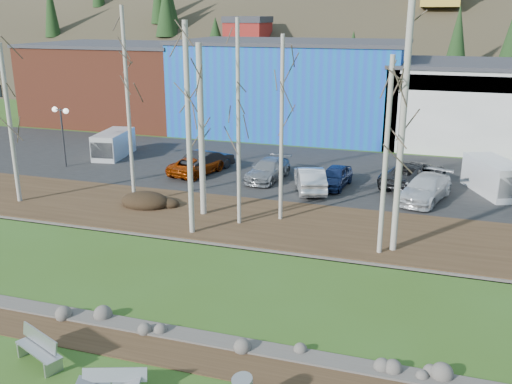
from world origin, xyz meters
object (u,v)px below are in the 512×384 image
(van_grey, at_px, (113,145))
(car_6, at_px, (425,188))
(car_4, at_px, (310,179))
(bench_intact, at_px, (39,349))
(car_0, at_px, (207,161))
(bench_damaged, at_px, (111,384))
(car_1, at_px, (197,165))
(car_2, at_px, (268,170))
(car_3, at_px, (335,177))
(car_5, at_px, (414,174))
(street_lamp, at_px, (61,120))
(van_white, at_px, (495,178))

(van_grey, bearing_deg, car_6, -17.23)
(car_4, bearing_deg, bench_intact, 58.86)
(van_grey, bearing_deg, car_0, -18.84)
(bench_intact, height_order, bench_damaged, bench_intact)
(bench_intact, height_order, car_1, car_1)
(car_2, bearing_deg, car_1, -171.37)
(car_0, height_order, car_6, car_0)
(car_3, bearing_deg, bench_damaged, -90.14)
(car_5, bearing_deg, street_lamp, 24.90)
(car_2, distance_m, car_3, 4.49)
(car_4, height_order, van_white, van_white)
(car_2, height_order, car_6, car_6)
(car_4, bearing_deg, van_white, 175.01)
(bench_intact, distance_m, car_4, 20.70)
(car_0, bearing_deg, van_white, -162.90)
(van_white, height_order, van_grey, van_white)
(bench_damaged, xyz_separation_m, car_5, (7.20, 23.99, 0.53))
(car_1, bearing_deg, street_lamp, 19.24)
(car_0, xyz_separation_m, car_2, (4.62, -0.74, -0.08))
(van_white, bearing_deg, bench_damaged, -140.49)
(car_0, bearing_deg, car_4, 179.32)
(car_4, distance_m, car_5, 6.72)
(car_3, xyz_separation_m, van_grey, (-17.51, 2.61, 0.29))
(car_0, height_order, van_grey, van_grey)
(bench_intact, height_order, street_lamp, street_lamp)
(car_2, bearing_deg, car_0, 177.23)
(car_2, bearing_deg, bench_intact, -86.45)
(street_lamp, xyz_separation_m, van_grey, (1.73, 3.54, -2.38))
(bench_intact, height_order, van_grey, van_grey)
(street_lamp, bearing_deg, car_1, 23.72)
(car_6, bearing_deg, car_4, -162.42)
(car_1, bearing_deg, van_grey, -4.21)
(bench_intact, bearing_deg, van_white, 79.89)
(bench_intact, xyz_separation_m, car_2, (1.06, 21.78, 0.31))
(bench_intact, xyz_separation_m, van_white, (15.02, 23.03, 0.65))
(bench_intact, bearing_deg, car_4, 101.25)
(street_lamp, distance_m, car_1, 10.17)
(bench_intact, relative_size, car_0, 0.45)
(bench_damaged, xyz_separation_m, van_grey, (-15.03, 24.91, 0.67))
(car_0, relative_size, van_grey, 0.99)
(car_1, relative_size, car_5, 0.79)
(bench_intact, height_order, car_5, car_5)
(street_lamp, relative_size, car_3, 1.09)
(bench_damaged, relative_size, car_1, 0.43)
(car_4, xyz_separation_m, van_white, (10.80, 2.77, 0.26))
(car_1, xyz_separation_m, car_4, (8.16, -1.32, 0.11))
(bench_intact, distance_m, van_grey, 26.93)
(bench_damaged, distance_m, car_1, 23.44)
(street_lamp, distance_m, car_5, 24.24)
(car_3, xyz_separation_m, car_5, (4.72, 1.68, 0.14))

